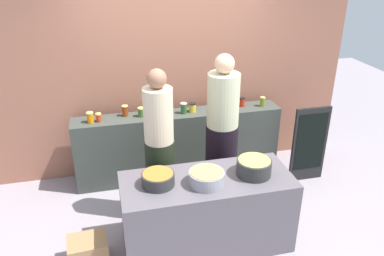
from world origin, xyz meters
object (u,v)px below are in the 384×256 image
preserve_jar_0 (90,117)px  preserve_jar_9 (242,102)px  cooking_pot_right (254,167)px  preserve_jar_6 (193,107)px  preserve_jar_8 (228,106)px  cooking_pot_left (158,179)px  cook_with_tongs (160,154)px  cook_in_cap (222,138)px  preserve_jar_1 (99,117)px  preserve_jar_5 (184,108)px  preserve_jar_2 (125,111)px  cooking_pot_center (207,178)px  preserve_jar_10 (262,102)px  chalkboard_sign (309,144)px  preserve_jar_3 (141,112)px  preserve_jar_7 (218,105)px  preserve_jar_4 (152,110)px  bread_crate (88,251)px

preserve_jar_0 → preserve_jar_9: 1.97m
cooking_pot_right → preserve_jar_0: bearing=138.5°
preserve_jar_6 → preserve_jar_8: bearing=-5.3°
preserve_jar_6 → preserve_jar_9: 0.69m
cooking_pot_left → cook_with_tongs: cook_with_tongs is taller
preserve_jar_0 → preserve_jar_8: bearing=-0.1°
preserve_jar_6 → cook_in_cap: 0.71m
preserve_jar_1 → preserve_jar_5: preserve_jar_5 is taller
preserve_jar_2 → cooking_pot_center: preserve_jar_2 is taller
preserve_jar_10 → chalkboard_sign: bearing=-45.0°
preserve_jar_5 → preserve_jar_8: preserve_jar_5 is taller
cooking_pot_center → preserve_jar_6: bearing=81.6°
preserve_jar_3 → chalkboard_sign: (2.10, -0.51, -0.45)m
preserve_jar_3 → preserve_jar_5: (0.54, -0.02, 0.01)m
cooking_pot_left → cook_in_cap: size_ratio=0.17×
chalkboard_sign → preserve_jar_1: bearing=169.7°
cooking_pot_left → preserve_jar_1: bearing=110.9°
chalkboard_sign → preserve_jar_8: bearing=154.4°
cooking_pot_center → cook_in_cap: bearing=63.4°
preserve_jar_2 → preserve_jar_10: 1.81m
preserve_jar_0 → cooking_pot_center: bearing=-53.6°
preserve_jar_7 → cooking_pot_center: (-0.56, -1.49, -0.11)m
preserve_jar_7 → preserve_jar_5: bearing=-176.4°
preserve_jar_0 → preserve_jar_6: size_ratio=1.13×
preserve_jar_4 → preserve_jar_0: bearing=-173.4°
preserve_jar_7 → cooking_pot_left: 1.73m
preserve_jar_1 → bread_crate: preserve_jar_1 is taller
preserve_jar_2 → preserve_jar_5: 0.74m
preserve_jar_5 → cooking_pot_center: (-0.10, -1.46, -0.12)m
bread_crate → preserve_jar_4: bearing=59.0°
cooking_pot_center → preserve_jar_1: bearing=123.7°
preserve_jar_6 → cook_with_tongs: bearing=-124.5°
preserve_jar_1 → cooking_pot_left: preserve_jar_1 is taller
preserve_jar_5 → cooking_pot_left: bearing=-111.9°
preserve_jar_3 → preserve_jar_10: size_ratio=0.93×
preserve_jar_2 → cooking_pot_right: (1.14, -1.49, -0.11)m
cook_with_tongs → preserve_jar_0: bearing=132.6°
preserve_jar_3 → preserve_jar_9: size_ratio=0.97×
preserve_jar_10 → cook_with_tongs: bearing=-152.4°
cook_with_tongs → preserve_jar_5: bearing=61.0°
preserve_jar_5 → preserve_jar_10: bearing=-0.3°
preserve_jar_0 → preserve_jar_10: (2.24, 0.01, -0.00)m
preserve_jar_1 → cooking_pot_right: (1.47, -1.39, -0.09)m
preserve_jar_6 → cooking_pot_center: 1.50m
preserve_jar_2 → cooking_pot_center: 1.68m
cooking_pot_center → cook_with_tongs: 0.75m
preserve_jar_3 → chalkboard_sign: bearing=-13.7°
preserve_jar_0 → preserve_jar_4: 0.77m
preserve_jar_10 → preserve_jar_9: bearing=168.0°
cooking_pot_left → cooking_pot_right: cooking_pot_right is taller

